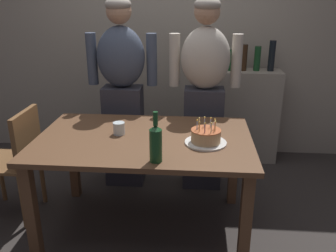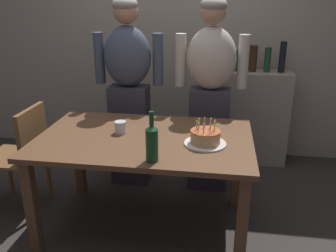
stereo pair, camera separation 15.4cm
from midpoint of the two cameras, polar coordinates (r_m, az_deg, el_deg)
name	(u,v)px [view 2 (the right image)]	position (r m, az deg, el deg)	size (l,w,h in m)	color
ground_plane	(147,225)	(2.88, -1.81, -15.50)	(10.00, 10.00, 0.00)	#332D2B
back_wall	(174,33)	(3.89, 2.19, 14.57)	(5.20, 0.10, 2.60)	#9E9384
dining_table	(145,149)	(2.56, -1.97, -3.73)	(1.50, 0.96, 0.74)	brown
birthday_cake	(205,138)	(2.40, 7.77, -1.93)	(0.28, 0.28, 0.17)	white
water_glass_near	(120,127)	(2.58, -5.86, -0.21)	(0.08, 0.08, 0.09)	silver
wine_bottle	(152,142)	(2.11, -0.49, -2.59)	(0.08, 0.08, 0.31)	#194723
person_man_bearded	(129,91)	(3.20, -4.87, 5.50)	(0.61, 0.27, 1.66)	#33333D
person_woman_cardigan	(210,94)	(3.11, 8.10, 4.97)	(0.61, 0.27, 1.66)	#33333D
dining_chair	(23,151)	(3.03, -20.64, -3.78)	(0.42, 0.42, 0.87)	brown
shelf_cabinet	(255,116)	(3.84, 14.77, 1.53)	(0.65, 0.30, 1.26)	#9E9384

